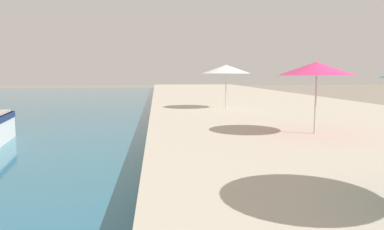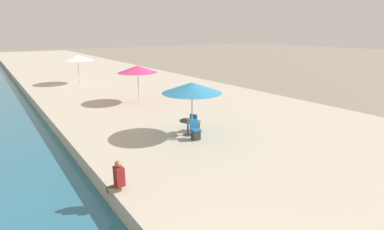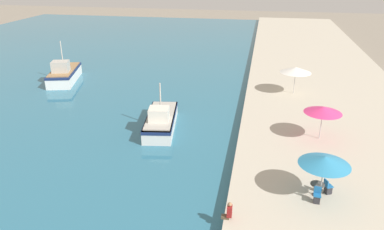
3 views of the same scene
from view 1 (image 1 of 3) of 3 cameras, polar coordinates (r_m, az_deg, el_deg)
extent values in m
cube|color=#BCB29E|center=(34.09, 7.53, 2.04)|extent=(16.00, 90.00, 0.67)
cylinder|color=#B7B7B7|center=(14.06, 18.31, 1.80)|extent=(0.06, 0.06, 2.23)
cone|color=#E5387A|center=(14.03, 18.48, 6.72)|extent=(2.74, 2.74, 0.48)
cylinder|color=#B7B7B7|center=(23.56, 5.19, 3.86)|extent=(0.06, 0.06, 2.32)
cone|color=white|center=(23.54, 5.23, 6.98)|extent=(3.06, 3.06, 0.53)
camera|label=2|loc=(7.42, -159.94, 15.66)|focal=28.00mm
camera|label=3|loc=(17.29, 170.99, 30.23)|focal=35.00mm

